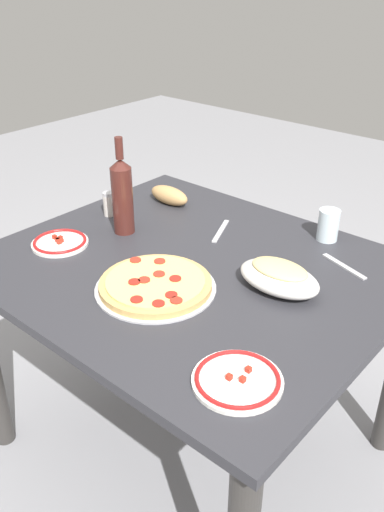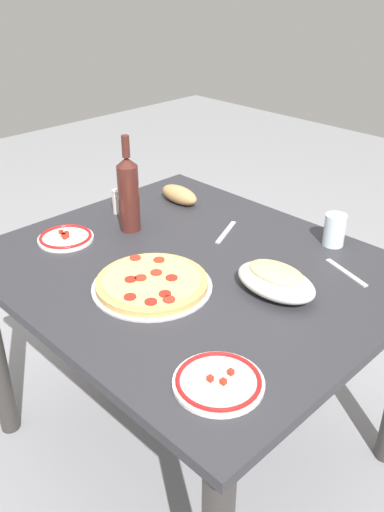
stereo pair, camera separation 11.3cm
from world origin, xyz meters
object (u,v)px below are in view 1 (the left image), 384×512
Objects in this scene: dining_table at (192,298)px; wine_bottle at (122,195)px; pepperoni_pizza at (156,285)px; side_plate_near at (60,242)px; side_plate_far at (237,380)px; water_glass at (328,225)px; baked_pasta_dish at (279,276)px; bread_loaf at (169,195)px; spice_shaker at (109,204)px.

dining_table is 3.63× the size of wine_bottle.
side_plate_near is (0.42, 0.01, -0.01)m from pepperoni_pizza.
side_plate_near is at bearing -9.91° from side_plate_far.
water_glass is 0.52× the size of side_plate_far.
side_plate_far is (-0.19, 0.74, -0.04)m from water_glass.
side_plate_near is (0.63, 0.60, -0.04)m from water_glass.
pepperoni_pizza is 0.34m from baked_pasta_dish.
baked_pasta_dish is at bearing 159.55° from bread_loaf.
side_plate_far is at bearing 141.59° from bread_loaf.
side_plate_far is (-0.82, 0.14, -0.00)m from side_plate_near.
water_glass reaches higher than side_plate_far.
side_plate_near is at bearing 19.33° from baked_pasta_dish.
spice_shaker is at bearing 67.43° from bread_loaf.
water_glass is (-0.21, -0.58, 0.04)m from pepperoni_pizza.
pepperoni_pizza is 1.04× the size of wine_bottle.
bread_loaf is (0.64, -0.24, -0.01)m from baked_pasta_dish.
bread_loaf is at bearing -112.57° from spice_shaker.
water_glass is 0.87m from side_plate_near.
pepperoni_pizza is at bearing -178.32° from side_plate_near.
side_plate_far is (-0.14, 0.38, -0.03)m from baked_pasta_dish.
water_glass is 0.76m from side_plate_far.
pepperoni_pizza is 0.40m from wine_bottle.
baked_pasta_dish is 2.30× the size of water_glass.
bread_loaf is (0.78, -0.62, 0.02)m from side_plate_far.
spice_shaker reaches higher than dining_table.
baked_pasta_dish is at bearing -69.55° from side_plate_far.
baked_pasta_dish is 0.73m from spice_shaker.
spice_shaker is (0.46, -0.08, 0.16)m from dining_table.
water_glass reaches higher than bread_loaf.
wine_bottle is at bearing 3.36° from baked_pasta_dish.
spice_shaker is at bearing -9.39° from dining_table.
wine_bottle is (0.33, -0.19, 0.12)m from pepperoni_pizza.
dining_table is 6.51× the size of side_plate_near.
water_glass is (0.05, -0.36, 0.01)m from baked_pasta_dish.
side_plate_near is at bearing 67.06° from wine_bottle.
pepperoni_pizza is at bearing -21.20° from side_plate_far.
wine_bottle is 0.29m from bread_loaf.
baked_pasta_dish is 0.36m from water_glass.
dining_table is at bearing 61.62° from water_glass.
dining_table is 6.90× the size of bread_loaf.
side_plate_near is at bearing 1.68° from pepperoni_pizza.
water_glass is 0.61× the size of bread_loaf.
wine_bottle is 0.25m from side_plate_near.
side_plate_far is at bearing 170.09° from side_plate_near.
baked_pasta_dish is 2.76× the size of spice_shaker.
pepperoni_pizza reaches higher than side_plate_near.
baked_pasta_dish is at bearing -168.38° from dining_table.
bread_loaf reaches higher than side_plate_near.
pepperoni_pizza is 0.60m from bread_loaf.
side_plate_near is 2.08× the size of spice_shaker.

